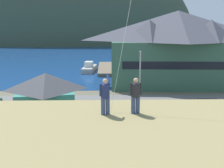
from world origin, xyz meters
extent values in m
plane|color=#66604C|center=(0.00, 0.00, 0.00)|extent=(600.00, 600.00, 0.00)
cube|color=slate|center=(0.00, 5.00, 0.05)|extent=(40.00, 20.00, 0.10)
cube|color=navy|center=(0.00, 60.00, 0.01)|extent=(360.00, 84.00, 0.03)
ellipsoid|color=#3D4C38|center=(-21.02, 115.89, 0.00)|extent=(127.33, 47.39, 93.39)
cube|color=#38604C|center=(9.35, 21.96, 3.54)|extent=(20.97, 11.29, 7.08)
cube|color=black|center=(9.09, 16.79, 3.90)|extent=(17.39, 0.96, 1.10)
pyramid|color=#4C4C56|center=(9.35, 21.96, 9.39)|extent=(22.24, 12.38, 4.62)
pyramid|color=#4C4C56|center=(4.66, 20.40, 8.72)|extent=(5.93, 5.93, 3.24)
pyramid|color=#4C4C56|center=(13.86, 19.93, 8.72)|extent=(5.93, 5.93, 3.24)
cube|color=#338475|center=(-8.06, 6.02, 1.57)|extent=(6.28, 5.69, 3.15)
pyramid|color=#47474C|center=(-8.06, 6.02, 4.01)|extent=(6.80, 6.25, 1.72)
cube|color=black|center=(-7.70, 3.55, 1.10)|extent=(1.10, 0.22, 2.20)
cube|color=#70604C|center=(-1.92, 35.88, 0.35)|extent=(3.20, 15.56, 0.70)
cube|color=#A8A399|center=(-5.37, 34.25, 0.45)|extent=(3.01, 7.15, 0.90)
cube|color=#B7B2A8|center=(-5.37, 34.25, 0.98)|extent=(2.92, 6.94, 0.16)
cube|color=silver|center=(-5.43, 33.74, 1.61)|extent=(1.79, 2.25, 1.10)
cube|color=black|center=(-2.48, -0.57, 0.82)|extent=(4.32, 2.09, 0.80)
cube|color=black|center=(-2.63, -0.58, 1.57)|extent=(2.21, 1.74, 0.70)
cube|color=black|center=(-2.63, -0.58, 1.54)|extent=(2.25, 1.78, 0.32)
cylinder|color=black|center=(-1.05, -1.39, 0.42)|extent=(0.65, 0.26, 0.64)
cylinder|color=black|center=(-1.18, 0.44, 0.42)|extent=(0.65, 0.26, 0.64)
cylinder|color=black|center=(-3.77, -1.58, 0.42)|extent=(0.65, 0.26, 0.64)
cylinder|color=black|center=(-3.90, 0.25, 0.42)|extent=(0.65, 0.26, 0.64)
cube|color=#236633|center=(0.97, 5.39, 0.82)|extent=(4.32, 2.11, 0.80)
cube|color=#1E562B|center=(0.82, 5.40, 1.57)|extent=(2.21, 1.75, 0.70)
cube|color=black|center=(0.82, 5.40, 1.54)|extent=(2.26, 1.79, 0.32)
cylinder|color=black|center=(2.26, 4.37, 0.42)|extent=(0.65, 0.27, 0.64)
cylinder|color=black|center=(2.40, 6.20, 0.42)|extent=(0.65, 0.27, 0.64)
cylinder|color=black|center=(-0.46, 4.57, 0.42)|extent=(0.65, 0.27, 0.64)
cylinder|color=black|center=(-0.32, 6.40, 0.42)|extent=(0.65, 0.27, 0.64)
cylinder|color=black|center=(8.34, 2.39, 0.42)|extent=(0.64, 0.23, 0.64)
cube|color=black|center=(9.05, 6.05, 0.82)|extent=(4.23, 1.86, 0.80)
cube|color=black|center=(8.90, 6.05, 1.57)|extent=(2.12, 1.63, 0.70)
cube|color=black|center=(8.90, 6.05, 1.54)|extent=(2.17, 1.66, 0.32)
cylinder|color=black|center=(10.40, 6.99, 0.42)|extent=(0.64, 0.23, 0.64)
cylinder|color=black|center=(7.70, 5.11, 0.42)|extent=(0.64, 0.23, 0.64)
cylinder|color=black|center=(7.67, 6.95, 0.42)|extent=(0.64, 0.23, 0.64)
cylinder|color=black|center=(-11.46, 1.97, 0.42)|extent=(0.65, 0.26, 0.64)
cube|color=red|center=(4.30, 1.61, 0.82)|extent=(4.31, 2.07, 0.80)
cube|color=#B11A15|center=(4.45, 1.62, 1.57)|extent=(2.20, 1.73, 0.70)
cube|color=black|center=(4.45, 1.62, 1.54)|extent=(2.24, 1.77, 0.32)
cylinder|color=black|center=(2.88, 2.44, 0.42)|extent=(0.65, 0.26, 0.64)
cylinder|color=black|center=(3.00, 0.61, 0.42)|extent=(0.65, 0.26, 0.64)
cylinder|color=black|center=(5.60, 2.62, 0.42)|extent=(0.65, 0.26, 0.64)
cylinder|color=black|center=(5.72, 0.79, 0.42)|extent=(0.65, 0.26, 0.64)
cylinder|color=black|center=(-12.80, 5.65, 0.42)|extent=(0.65, 0.27, 0.64)
cylinder|color=black|center=(-12.66, 7.48, 0.42)|extent=(0.65, 0.27, 0.64)
cylinder|color=#ADADB2|center=(2.10, 10.50, 3.33)|extent=(0.16, 0.16, 6.47)
cube|color=#4C4C51|center=(2.10, 10.85, 6.47)|extent=(0.24, 0.70, 0.20)
cylinder|color=#384770|center=(-2.09, -8.52, 5.91)|extent=(0.20, 0.20, 0.82)
cylinder|color=#384770|center=(-1.87, -8.49, 5.91)|extent=(0.20, 0.20, 0.82)
cylinder|color=navy|center=(-1.98, -8.51, 6.64)|extent=(0.40, 0.40, 0.64)
sphere|color=tan|center=(-1.98, -8.51, 7.12)|extent=(0.24, 0.24, 0.24)
cylinder|color=navy|center=(-1.83, -8.30, 7.14)|extent=(0.20, 0.56, 0.43)
cylinder|color=navy|center=(-2.20, -8.54, 6.71)|extent=(0.11, 0.11, 0.60)
cylinder|color=#384770|center=(-0.65, -8.38, 5.91)|extent=(0.20, 0.20, 0.82)
cylinder|color=#384770|center=(-0.43, -8.36, 5.91)|extent=(0.20, 0.20, 0.82)
cylinder|color=#232328|center=(-0.54, -8.37, 6.64)|extent=(0.40, 0.40, 0.64)
sphere|color=tan|center=(-0.54, -8.37, 7.12)|extent=(0.24, 0.24, 0.24)
cylinder|color=#232328|center=(-0.76, -8.39, 6.71)|extent=(0.11, 0.11, 0.60)
cylinder|color=#232328|center=(-0.32, -8.35, 6.71)|extent=(0.11, 0.11, 0.60)
camera|label=1|loc=(-1.95, -20.58, 9.71)|focal=42.91mm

